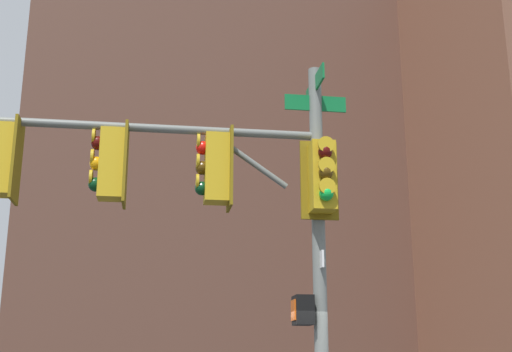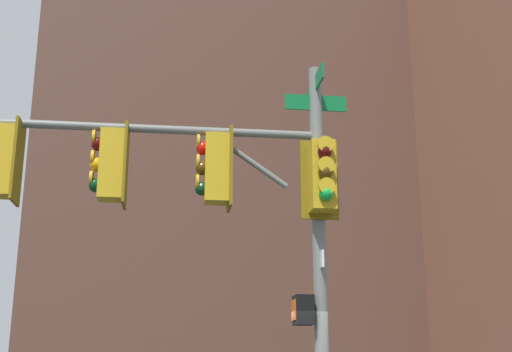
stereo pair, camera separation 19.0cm
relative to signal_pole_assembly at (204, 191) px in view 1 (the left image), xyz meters
The scene contains 4 objects.
signal_pole_assembly is the anchor object (origin of this frame).
building_brick_nearside 48.13m from the signal_pole_assembly, 105.78° to the right, with size 27.08×20.63×59.99m, color brown.
building_glass_tower 67.50m from the signal_pole_assembly, 102.99° to the right, with size 26.79×29.57×78.32m, color #8CB2C6.
building_brick_farside 65.23m from the signal_pole_assembly, 98.53° to the right, with size 21.47×19.94×37.72m, color brown.
Camera 1 is at (4.63, 8.85, 1.76)m, focal length 48.18 mm.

